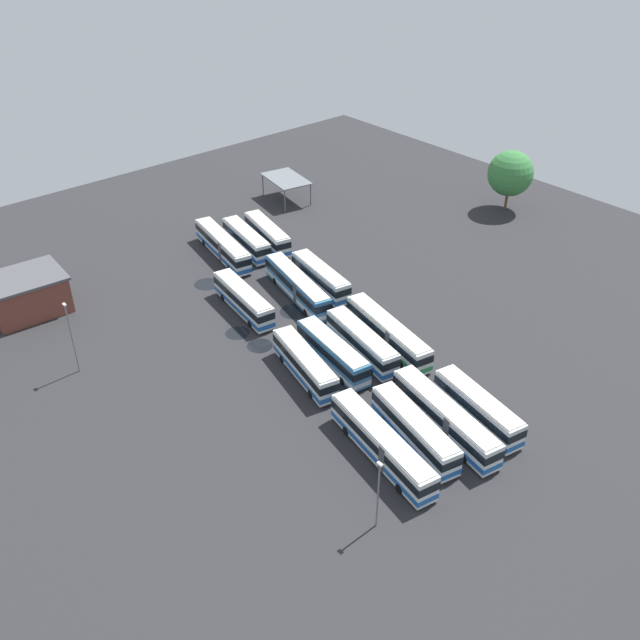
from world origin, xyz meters
TOP-DOWN VIEW (x-y plane):
  - ground_plane at (0.00, 0.00)m, footprint 127.20×127.20m
  - bus_row0_slot0 at (-24.60, -1.50)m, footprint 11.95×4.62m
  - bus_row0_slot1 at (-23.38, 2.28)m, footprint 15.21×5.22m
  - bus_row0_slot2 at (-22.56, 5.98)m, footprint 12.69×5.14m
  - bus_row0_slot3 at (-22.02, 10.03)m, footprint 15.22×5.09m
  - bus_row1_slot0 at (-8.63, -4.40)m, footprint 15.21×5.35m
  - bus_row1_slot1 at (-7.98, -0.67)m, footprint 12.57×4.72m
  - bus_row1_slot2 at (-7.28, 3.32)m, footprint 12.30×4.20m
  - bus_row1_slot3 at (-6.92, 7.24)m, footprint 12.19×5.10m
  - bus_row2_slot0 at (7.00, -7.21)m, footprint 12.13×4.50m
  - bus_row2_slot1 at (7.18, -3.28)m, footprint 15.19×5.67m
  - bus_row2_slot3 at (9.12, 4.22)m, footprint 12.69×4.17m
  - bus_row3_slot0 at (22.45, -9.86)m, footprint 11.98×4.94m
  - bus_row3_slot1 at (22.90, -6.24)m, footprint 12.00×4.54m
  - bus_row3_slot2 at (23.61, -2.47)m, footprint 15.22×5.14m
  - depot_building at (27.55, 25.32)m, footprint 8.53×10.31m
  - maintenance_shelter at (33.84, -22.71)m, footprint 9.63×7.05m
  - lamp_post_mid_lot at (11.07, 26.27)m, footprint 0.56×0.28m
  - lamp_post_near_entrance at (-27.69, 16.36)m, footprint 0.56×0.28m
  - tree_north_edge at (6.63, -48.38)m, footprint 7.52×7.52m
  - puddle_centre_drain at (18.33, 3.98)m, footprint 3.54×3.54m
  - puddle_near_shelter at (4.77, -0.66)m, footprint 3.78×3.78m
  - puddle_back_corner at (7.79, 1.96)m, footprint 1.65×1.65m
  - puddle_between_rows at (5.50, 7.87)m, footprint 3.07×3.07m
  - puddle_front_lane at (1.44, 7.42)m, footprint 3.17×3.17m

SIDE VIEW (x-z plane):
  - ground_plane at x=0.00m, z-range 0.00..0.00m
  - puddle_centre_drain at x=18.33m, z-range 0.00..0.01m
  - puddle_near_shelter at x=4.77m, z-range 0.00..0.01m
  - puddle_back_corner at x=7.79m, z-range 0.00..0.01m
  - puddle_between_rows at x=5.50m, z-range 0.00..0.01m
  - puddle_front_lane at x=1.44m, z-range 0.00..0.01m
  - bus_row0_slot0 at x=-24.60m, z-range 0.10..3.53m
  - bus_row3_slot0 at x=22.45m, z-range 0.10..3.53m
  - bus_row3_slot1 at x=22.90m, z-range 0.10..3.53m
  - bus_row2_slot0 at x=7.00m, z-range 0.10..3.53m
  - bus_row1_slot3 at x=-6.92m, z-range 0.10..3.53m
  - bus_row1_slot2 at x=-7.28m, z-range 0.10..3.53m
  - bus_row1_slot1 at x=-7.98m, z-range 0.10..3.53m
  - bus_row0_slot2 at x=-22.56m, z-range 0.10..3.53m
  - bus_row2_slot3 at x=9.12m, z-range 0.10..3.53m
  - bus_row0_slot1 at x=-23.38m, z-range 0.10..3.53m
  - bus_row0_slot3 at x=-22.02m, z-range 0.10..3.53m
  - bus_row1_slot0 at x=-8.63m, z-range 0.10..3.53m
  - bus_row2_slot1 at x=7.18m, z-range 0.10..3.53m
  - bus_row3_slot2 at x=23.61m, z-range 0.10..3.53m
  - depot_building at x=27.55m, z-range 0.02..5.18m
  - maintenance_shelter at x=33.84m, z-range 1.80..5.83m
  - lamp_post_near_entrance at x=-27.69m, z-range 0.41..7.99m
  - lamp_post_mid_lot at x=11.07m, z-range 0.42..9.56m
  - tree_north_edge at x=6.63m, z-range 1.29..11.41m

